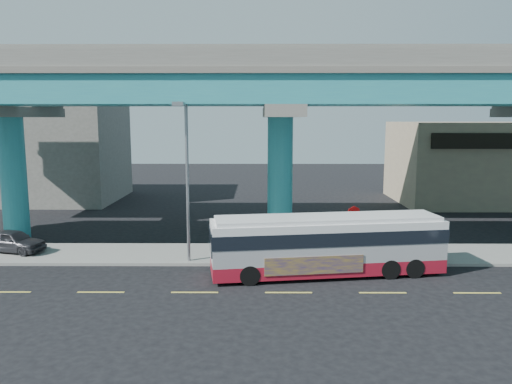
{
  "coord_description": "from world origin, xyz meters",
  "views": [
    {
      "loc": [
        -1.27,
        -20.62,
        7.35
      ],
      "look_at": [
        -1.41,
        4.0,
        3.69
      ],
      "focal_mm": 35.0,
      "sensor_mm": 36.0,
      "label": 1
    }
  ],
  "objects_px": {
    "transit_bus": "(327,243)",
    "street_lamp": "(185,159)",
    "parked_car": "(13,241)",
    "stop_sign": "(354,221)"
  },
  "relations": [
    {
      "from": "parked_car",
      "to": "street_lamp",
      "type": "bearing_deg",
      "value": -86.61
    },
    {
      "from": "transit_bus",
      "to": "street_lamp",
      "type": "relative_size",
      "value": 1.38
    },
    {
      "from": "street_lamp",
      "to": "stop_sign",
      "type": "relative_size",
      "value": 2.89
    },
    {
      "from": "parked_car",
      "to": "stop_sign",
      "type": "relative_size",
      "value": 1.37
    },
    {
      "from": "street_lamp",
      "to": "parked_car",
      "type": "bearing_deg",
      "value": 167.4
    },
    {
      "from": "parked_car",
      "to": "transit_bus",
      "type": "bearing_deg",
      "value": -85.6
    },
    {
      "from": "transit_bus",
      "to": "street_lamp",
      "type": "distance_m",
      "value": 7.89
    },
    {
      "from": "transit_bus",
      "to": "stop_sign",
      "type": "xyz_separation_m",
      "value": [
        1.58,
        1.96,
        0.65
      ]
    },
    {
      "from": "street_lamp",
      "to": "stop_sign",
      "type": "height_order",
      "value": "street_lamp"
    },
    {
      "from": "stop_sign",
      "to": "street_lamp",
      "type": "bearing_deg",
      "value": -176.71
    }
  ]
}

